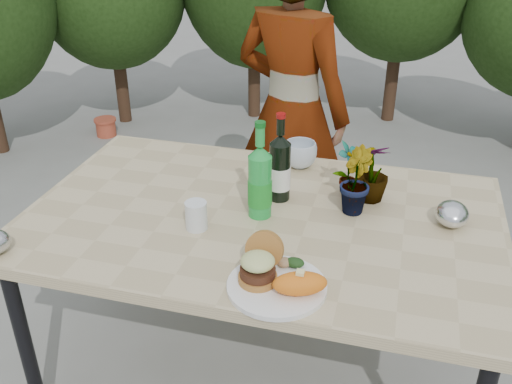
% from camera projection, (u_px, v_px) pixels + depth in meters
% --- Properties ---
extents(ground, '(80.00, 80.00, 0.00)m').
position_uv_depth(ground, '(261.00, 374.00, 2.30)').
color(ground, slate).
rests_on(ground, ground).
extents(patio_table, '(1.60, 1.00, 0.75)m').
position_uv_depth(patio_table, '(262.00, 229.00, 1.96)').
color(patio_table, tan).
rests_on(patio_table, ground).
extents(shrub_hedge, '(6.80, 5.03, 2.02)m').
position_uv_depth(shrub_hedge, '(364.00, 25.00, 3.01)').
color(shrub_hedge, '#382316').
rests_on(shrub_hedge, ground).
extents(dinner_plate, '(0.28, 0.28, 0.01)m').
position_uv_depth(dinner_plate, '(277.00, 286.00, 1.58)').
color(dinner_plate, white).
rests_on(dinner_plate, patio_table).
extents(burger_stack, '(0.11, 0.16, 0.11)m').
position_uv_depth(burger_stack, '(259.00, 264.00, 1.59)').
color(burger_stack, '#B7722D').
rests_on(burger_stack, dinner_plate).
extents(sweet_potato, '(0.17, 0.12, 0.06)m').
position_uv_depth(sweet_potato, '(300.00, 283.00, 1.53)').
color(sweet_potato, orange).
rests_on(sweet_potato, dinner_plate).
extents(grilled_veg, '(0.08, 0.05, 0.03)m').
position_uv_depth(grilled_veg, '(290.00, 262.00, 1.65)').
color(grilled_veg, olive).
rests_on(grilled_veg, dinner_plate).
extents(wine_bottle, '(0.08, 0.08, 0.32)m').
position_uv_depth(wine_bottle, '(280.00, 168.00, 1.98)').
color(wine_bottle, black).
rests_on(wine_bottle, patio_table).
extents(sparkling_water, '(0.08, 0.08, 0.34)m').
position_uv_depth(sparkling_water, '(260.00, 183.00, 1.88)').
color(sparkling_water, green).
rests_on(sparkling_water, patio_table).
extents(plastic_cup, '(0.07, 0.07, 0.09)m').
position_uv_depth(plastic_cup, '(196.00, 215.00, 1.84)').
color(plastic_cup, silver).
rests_on(plastic_cup, patio_table).
extents(seedling_left, '(0.11, 0.13, 0.20)m').
position_uv_depth(seedling_left, '(348.00, 169.00, 2.02)').
color(seedling_left, '#295E20').
rests_on(seedling_left, patio_table).
extents(seedling_mid, '(0.13, 0.15, 0.23)m').
position_uv_depth(seedling_mid, '(355.00, 181.00, 1.91)').
color(seedling_mid, '#1E521C').
rests_on(seedling_mid, patio_table).
extents(seedling_right, '(0.16, 0.16, 0.21)m').
position_uv_depth(seedling_right, '(372.00, 172.00, 1.98)').
color(seedling_right, '#28551D').
rests_on(seedling_right, patio_table).
extents(blue_bowl, '(0.16, 0.16, 0.10)m').
position_uv_depth(blue_bowl, '(300.00, 155.00, 2.24)').
color(blue_bowl, silver).
rests_on(blue_bowl, patio_table).
extents(foil_packet_right, '(0.11, 0.13, 0.08)m').
position_uv_depth(foil_packet_right, '(452.00, 214.00, 1.87)').
color(foil_packet_right, silver).
rests_on(foil_packet_right, patio_table).
extents(person, '(0.67, 0.54, 1.59)m').
position_uv_depth(person, '(292.00, 113.00, 2.67)').
color(person, '#9F734F').
rests_on(person, ground).
extents(terracotta_pot, '(0.17, 0.17, 0.14)m').
position_uv_depth(terracotta_pot, '(106.00, 127.00, 4.43)').
color(terracotta_pot, '#B4472E').
rests_on(terracotta_pot, ground).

